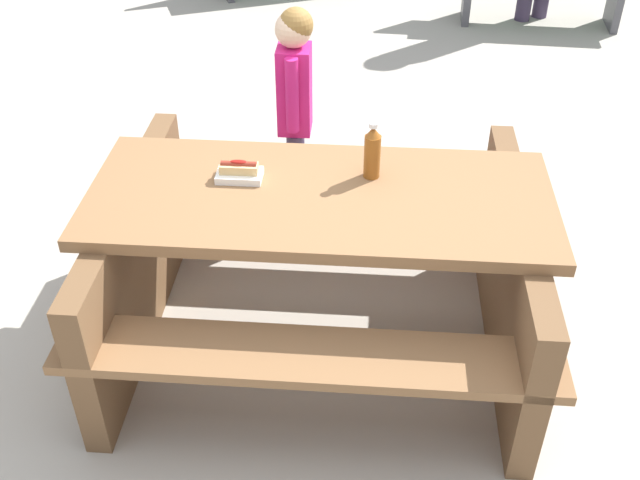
{
  "coord_description": "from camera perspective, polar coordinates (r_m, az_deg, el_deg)",
  "views": [
    {
      "loc": [
        -0.37,
        2.41,
        2.35
      ],
      "look_at": [
        0.0,
        0.0,
        0.52
      ],
      "focal_mm": 42.49,
      "sensor_mm": 36.0,
      "label": 1
    }
  ],
  "objects": [
    {
      "name": "ground_plane",
      "position": [
        3.39,
        0.0,
        -7.14
      ],
      "size": [
        30.0,
        30.0,
        0.0
      ],
      "primitive_type": "plane",
      "color": "#ADA599",
      "rests_on": "ground"
    },
    {
      "name": "picnic_table",
      "position": [
        3.09,
        0.0,
        -1.19
      ],
      "size": [
        1.9,
        1.53,
        0.75
      ],
      "color": "brown",
      "rests_on": "ground"
    },
    {
      "name": "soda_bottle",
      "position": [
        2.97,
        3.96,
        6.62
      ],
      "size": [
        0.07,
        0.07,
        0.24
      ],
      "color": "brown",
      "rests_on": "picnic_table"
    },
    {
      "name": "hotdog_tray",
      "position": [
        3.0,
        -6.1,
        5.12
      ],
      "size": [
        0.19,
        0.12,
        0.08
      ],
      "color": "white",
      "rests_on": "picnic_table"
    },
    {
      "name": "child_in_coat",
      "position": [
        3.75,
        -1.9,
        11.18
      ],
      "size": [
        0.18,
        0.28,
        1.14
      ],
      "color": "#3F334C",
      "rests_on": "ground"
    }
  ]
}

